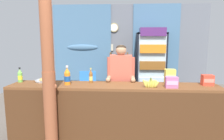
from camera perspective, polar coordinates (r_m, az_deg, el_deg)
The scene contains 16 objects.
ground_plane at distance 4.18m, azimuth 2.30°, elevation -14.78°, with size 7.47×7.47×0.00m, color #665B51.
back_wall_curtained at distance 5.61m, azimuth 2.50°, elevation 5.31°, with size 4.60×0.22×2.58m.
stall_counter at distance 3.24m, azimuth 0.31°, elevation -10.90°, with size 3.37×0.54×0.94m.
timber_post at distance 3.05m, azimuth -17.53°, elevation -1.32°, with size 0.21×0.19×2.41m.
drink_fridge at distance 5.16m, azimuth 10.92°, elevation 1.84°, with size 0.72×0.69×1.93m.
bottle_shelf_rack at distance 5.35m, azimuth 1.99°, elevation -1.79°, with size 0.48×0.28×1.32m.
plastic_lawn_chair at distance 5.10m, azimuth -6.93°, elevation -4.60°, with size 0.49×0.49×0.86m.
shopkeeper at distance 3.70m, azimuth 2.54°, elevation -1.89°, with size 0.51×0.42×1.56m.
soda_bottle_orange_soda at distance 3.33m, azimuth -12.57°, elevation -1.83°, with size 0.10×0.10×0.31m.
soda_bottle_lime_soda at distance 3.78m, azimuth -24.61°, elevation -1.53°, with size 0.08×0.08×0.25m.
soda_bottle_iced_tea at distance 3.39m, azimuth -6.02°, elevation -1.87°, with size 0.06×0.06×0.25m.
snack_box_crackers at distance 3.55m, azimuth 25.43°, elevation -2.58°, with size 0.17×0.13×0.17m.
snack_box_instant_noodle at distance 3.45m, azimuth 16.10°, elevation -1.79°, with size 0.16×0.14×0.24m.
snack_box_wafer at distance 3.17m, azimuth 16.52°, elevation -3.36°, with size 0.18×0.11×0.17m.
pastry_tray at distance 3.70m, azimuth -18.35°, elevation -2.70°, with size 0.34×0.34×0.07m.
banana_bunch at distance 3.12m, azimuth 10.92°, elevation -3.84°, with size 0.26×0.06×0.16m.
Camera 1 is at (0.08, -2.68, 1.67)m, focal length 32.25 mm.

